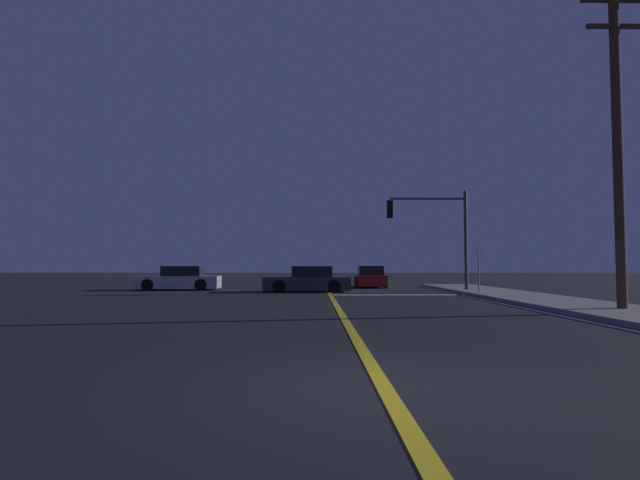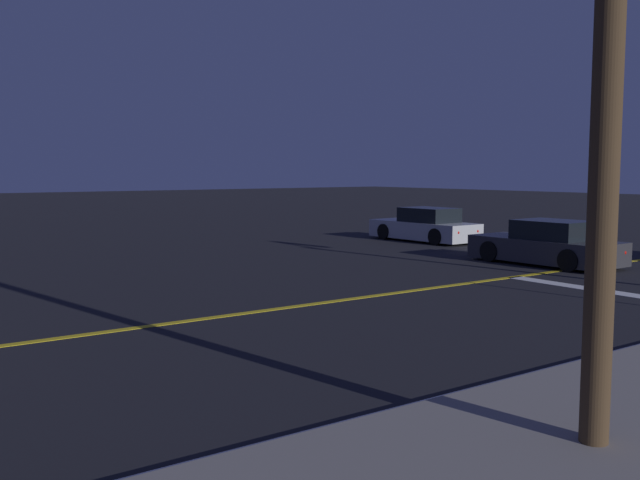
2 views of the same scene
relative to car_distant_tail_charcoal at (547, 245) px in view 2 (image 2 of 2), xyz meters
name	(u,v)px [view 2 (image 2 of 2)]	position (x,y,z in m)	size (l,w,h in m)	color
sidewalk_right	(614,423)	(8.94, -10.84, -0.51)	(3.20, 34.10, 0.15)	gray
lane_line_center	(251,312)	(1.08, -10.84, -0.58)	(0.20, 32.21, 0.01)	gold
lane_line_edge_right	(484,387)	(7.09, -10.84, -0.58)	(0.16, 32.21, 0.01)	white
stop_bar	(623,294)	(4.21, -2.87, -0.58)	(6.26, 0.50, 0.01)	white
car_distant_tail_charcoal	(547,245)	(0.00, 0.00, 0.00)	(4.56, 1.98, 1.34)	#2D2D33
car_mid_block_silver	(425,227)	(-7.21, 1.95, 0.00)	(4.68, 1.94, 1.34)	#B2B5BA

